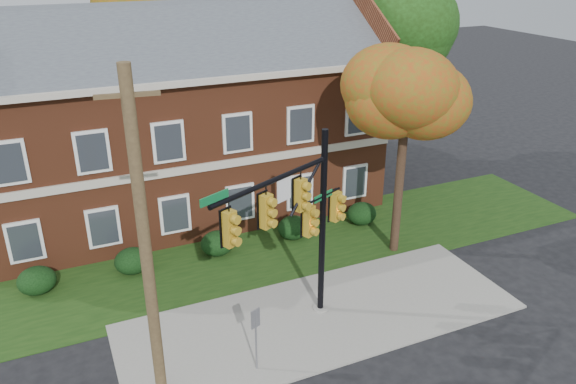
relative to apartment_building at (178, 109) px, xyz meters
name	(u,v)px	position (x,y,z in m)	size (l,w,h in m)	color
ground	(335,334)	(2.00, -11.95, -4.99)	(120.00, 120.00, 0.00)	black
sidewalk	(322,316)	(2.00, -10.95, -4.95)	(14.00, 5.00, 0.08)	gray
grass_strip	(268,252)	(2.00, -5.95, -4.97)	(30.00, 6.00, 0.04)	#193811
apartment_building	(178,109)	(0.00, 0.00, 0.00)	(18.80, 8.80, 9.74)	brown
hedge_far_left	(37,281)	(-7.00, -5.25, -4.46)	(1.40, 1.26, 1.05)	black
hedge_left	(132,261)	(-3.50, -5.25, -4.46)	(1.40, 1.26, 1.05)	black
hedge_center	(217,243)	(0.00, -5.25, -4.46)	(1.40, 1.26, 1.05)	black
hedge_right	(293,228)	(3.50, -5.25, -4.46)	(1.40, 1.26, 1.05)	black
hedge_far_right	(362,214)	(7.00, -5.25, -4.46)	(1.40, 1.26, 1.05)	black
tree_near_right	(414,97)	(7.22, -8.09, 1.68)	(4.50, 4.25, 8.58)	black
tree_right_rear	(380,24)	(11.31, 0.86, 3.13)	(6.30, 5.95, 10.62)	black
tree_far_rear	(163,6)	(1.34, 7.84, 3.86)	(6.84, 6.46, 11.52)	black
traffic_signal	(299,217)	(1.03, -11.08, -0.80)	(5.56, 2.69, 6.75)	gray
utility_pole	(145,248)	(-3.91, -12.31, -0.13)	(1.49, 0.35, 9.58)	#4A3822
sign_post	(256,330)	(-1.04, -12.52, -3.46)	(0.32, 0.15, 2.24)	slate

